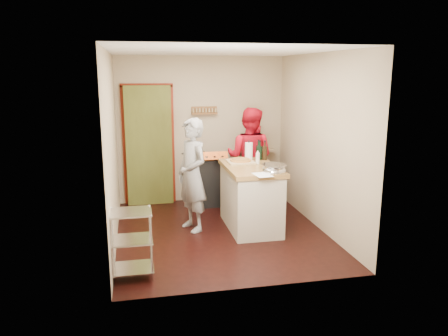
{
  "coord_description": "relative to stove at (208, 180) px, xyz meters",
  "views": [
    {
      "loc": [
        -1.2,
        -6.01,
        2.33
      ],
      "look_at": [
        0.05,
        0.0,
        0.97
      ],
      "focal_mm": 35.0,
      "sensor_mm": 36.0,
      "label": 1
    }
  ],
  "objects": [
    {
      "name": "back_wall",
      "position": [
        -0.69,
        0.36,
        0.68
      ],
      "size": [
        3.0,
        0.44,
        2.6
      ],
      "color": "tan",
      "rests_on": "ground"
    },
    {
      "name": "person_red",
      "position": [
        0.71,
        -0.22,
        0.42
      ],
      "size": [
        1.06,
        1.0,
        1.73
      ],
      "primitive_type": "imported",
      "rotation": [
        0.0,
        0.0,
        2.58
      ],
      "color": "red",
      "rests_on": "ground"
    },
    {
      "name": "stove",
      "position": [
        0.0,
        0.0,
        0.0
      ],
      "size": [
        0.6,
        0.63,
        1.0
      ],
      "color": "black",
      "rests_on": "ground"
    },
    {
      "name": "wire_shelving",
      "position": [
        -1.33,
        -2.62,
        -0.01
      ],
      "size": [
        0.48,
        0.4,
        0.8
      ],
      "color": "silver",
      "rests_on": "ground"
    },
    {
      "name": "person_stripe",
      "position": [
        -0.43,
        -1.22,
        0.39
      ],
      "size": [
        0.61,
        0.72,
        1.68
      ],
      "primitive_type": "imported",
      "rotation": [
        0.0,
        0.0,
        -1.16
      ],
      "color": "#A4A5A9",
      "rests_on": "ground"
    },
    {
      "name": "right_wall",
      "position": [
        1.45,
        -1.42,
        0.85
      ],
      "size": [
        0.04,
        3.5,
        2.6
      ],
      "primitive_type": "cube",
      "color": "tan",
      "rests_on": "ground"
    },
    {
      "name": "ceiling",
      "position": [
        -0.05,
        -1.42,
        2.16
      ],
      "size": [
        3.0,
        3.5,
        0.02
      ],
      "primitive_type": "cube",
      "color": "white",
      "rests_on": "back_wall"
    },
    {
      "name": "floor",
      "position": [
        -0.05,
        -1.42,
        -0.45
      ],
      "size": [
        3.5,
        3.5,
        0.0
      ],
      "primitive_type": "plane",
      "color": "black",
      "rests_on": "ground"
    },
    {
      "name": "island",
      "position": [
        0.44,
        -1.32,
        0.06
      ],
      "size": [
        0.75,
        1.39,
        1.27
      ],
      "color": "#B5AC99",
      "rests_on": "ground"
    },
    {
      "name": "left_wall",
      "position": [
        -1.55,
        -1.42,
        0.85
      ],
      "size": [
        0.04,
        3.5,
        2.6
      ],
      "primitive_type": "cube",
      "color": "tan",
      "rests_on": "ground"
    }
  ]
}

